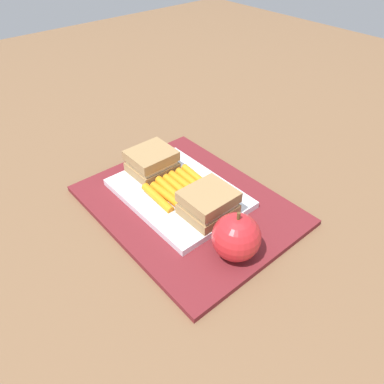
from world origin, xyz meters
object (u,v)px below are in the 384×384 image
Objects in this scene: sandwich_half_left at (152,161)px; sandwich_half_right at (208,203)px; carrot_sticks_bundle at (178,187)px; apple at (236,237)px; food_tray at (178,193)px.

sandwich_half_right is (0.16, 0.00, 0.00)m from sandwich_half_left.
sandwich_half_right is 0.78× the size of carrot_sticks_bundle.
sandwich_half_left and sandwich_half_right have the same top height.
apple is (0.16, -0.02, 0.02)m from carrot_sticks_bundle.
food_tray is 2.24× the size of carrot_sticks_bundle.
apple is (0.08, -0.02, 0.00)m from sandwich_half_right.
sandwich_half_left is at bearing 174.77° from apple.
sandwich_half_left reaches higher than carrot_sticks_bundle.
sandwich_half_right is 0.96× the size of apple.
sandwich_half_left is 0.08m from carrot_sticks_bundle.
sandwich_half_right is at bearing 165.30° from apple.
apple is at bearing -5.23° from sandwich_half_left.
food_tray is 2.88× the size of sandwich_half_left.
carrot_sticks_bundle is at bearing 172.33° from apple.
food_tray is 0.08m from sandwich_half_left.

